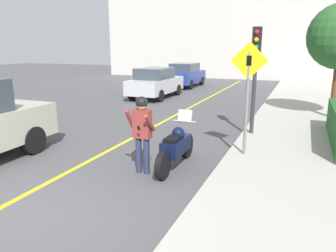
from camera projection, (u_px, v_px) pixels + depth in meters
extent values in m
plane|color=#4C4C4F|center=(20.00, 218.00, 5.60)|extent=(80.00, 80.00, 0.00)
cube|color=#ADA89E|center=(319.00, 173.00, 7.40)|extent=(4.40, 44.00, 0.15)
cube|color=yellow|center=(144.00, 132.00, 11.21)|extent=(0.12, 36.00, 0.01)
cube|color=beige|center=(254.00, 22.00, 27.81)|extent=(28.00, 1.20, 9.60)
cylinder|color=black|center=(163.00, 166.00, 7.15)|extent=(0.14, 0.63, 0.63)
cylinder|color=black|center=(187.00, 146.00, 8.58)|extent=(0.14, 0.63, 0.63)
cube|color=#0C1433|center=(176.00, 145.00, 7.81)|extent=(0.40, 1.09, 0.36)
sphere|color=#0C1433|center=(178.00, 133.00, 7.88)|extent=(0.32, 0.32, 0.32)
cube|color=black|center=(172.00, 139.00, 7.53)|extent=(0.28, 0.48, 0.10)
cylinder|color=silver|center=(184.00, 121.00, 8.19)|extent=(0.62, 0.03, 0.03)
cube|color=silver|center=(185.00, 116.00, 8.22)|extent=(0.36, 0.12, 0.31)
cylinder|color=#282D4C|center=(139.00, 155.00, 7.53)|extent=(0.14, 0.14, 0.84)
cylinder|color=#282D4C|center=(147.00, 156.00, 7.45)|extent=(0.14, 0.14, 0.84)
cube|color=maroon|center=(142.00, 124.00, 7.31)|extent=(0.40, 0.22, 0.65)
cylinder|color=maroon|center=(130.00, 120.00, 7.29)|extent=(0.09, 0.39, 0.50)
cylinder|color=maroon|center=(150.00, 123.00, 7.10)|extent=(0.09, 0.45, 0.45)
sphere|color=tan|center=(142.00, 105.00, 7.21)|extent=(0.23, 0.23, 0.23)
sphere|color=black|center=(142.00, 103.00, 7.20)|extent=(0.28, 0.28, 0.28)
cube|color=black|center=(139.00, 128.00, 7.05)|extent=(0.06, 0.05, 0.11)
cylinder|color=black|center=(33.00, 140.00, 8.84)|extent=(0.24, 0.77, 0.76)
cylinder|color=slate|center=(247.00, 105.00, 8.14)|extent=(0.08, 0.08, 2.56)
cube|color=yellow|center=(249.00, 61.00, 7.87)|extent=(0.91, 0.02, 0.91)
cube|color=black|center=(249.00, 61.00, 7.85)|extent=(0.12, 0.01, 0.24)
cylinder|color=#2D2D30|center=(254.00, 82.00, 10.10)|extent=(0.12, 0.12, 3.27)
cube|color=black|center=(257.00, 40.00, 9.78)|extent=(0.26, 0.22, 0.76)
sphere|color=red|center=(257.00, 32.00, 9.62)|extent=(0.14, 0.14, 0.14)
sphere|color=gold|center=(256.00, 40.00, 9.68)|extent=(0.14, 0.14, 0.14)
sphere|color=green|center=(256.00, 47.00, 9.73)|extent=(0.14, 0.14, 0.14)
cylinder|color=brown|center=(335.00, 89.00, 12.53)|extent=(0.24, 0.24, 2.21)
cylinder|color=black|center=(152.00, 88.00, 20.06)|extent=(0.22, 0.64, 0.64)
cylinder|color=black|center=(178.00, 90.00, 19.45)|extent=(0.22, 0.64, 0.64)
cylinder|color=black|center=(132.00, 94.00, 17.72)|extent=(0.22, 0.64, 0.64)
cylinder|color=black|center=(160.00, 96.00, 17.11)|extent=(0.22, 0.64, 0.64)
cube|color=silver|center=(156.00, 85.00, 18.49)|extent=(1.80, 4.20, 0.76)
cube|color=#38424C|center=(154.00, 73.00, 18.18)|extent=(1.58, 2.18, 0.60)
cylinder|color=black|center=(181.00, 80.00, 25.03)|extent=(0.22, 0.64, 0.64)
cylinder|color=black|center=(202.00, 81.00, 24.41)|extent=(0.22, 0.64, 0.64)
cylinder|color=black|center=(168.00, 84.00, 22.69)|extent=(0.22, 0.64, 0.64)
cylinder|color=black|center=(190.00, 85.00, 22.08)|extent=(0.22, 0.64, 0.64)
cube|color=navy|center=(185.00, 77.00, 23.46)|extent=(1.80, 4.20, 0.76)
cube|color=#38424C|center=(185.00, 67.00, 23.15)|extent=(1.58, 2.18, 0.60)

